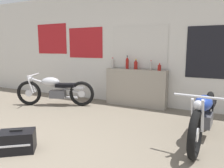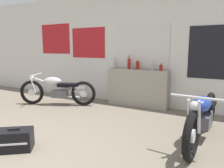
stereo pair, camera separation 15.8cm
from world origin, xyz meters
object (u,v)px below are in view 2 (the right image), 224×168
(bottle_left_center, at_px, (129,63))
(hard_case_black, at_px, (15,140))
(bottle_leftmost, at_px, (115,63))
(motorcycle_blue, at_px, (202,116))
(bottle_center, at_px, (137,65))
(motorcycle_silver, at_px, (57,90))
(bottle_right_center, at_px, (153,66))
(bottle_rightmost, at_px, (161,67))

(bottle_left_center, xyz_separation_m, hard_case_black, (-0.33, -3.00, -0.88))
(bottle_leftmost, height_order, motorcycle_blue, bottle_leftmost)
(bottle_center, relative_size, motorcycle_silver, 0.14)
(bottle_leftmost, distance_m, bottle_center, 0.63)
(bottle_right_center, height_order, hard_case_black, bottle_right_center)
(hard_case_black, bearing_deg, bottle_right_center, 73.03)
(bottle_leftmost, height_order, bottle_center, bottle_leftmost)
(bottle_center, bearing_deg, bottle_leftmost, 178.43)
(bottle_rightmost, xyz_separation_m, motorcycle_silver, (-2.32, -0.84, -0.58))
(motorcycle_silver, xyz_separation_m, hard_case_black, (1.18, -2.10, -0.24))
(bottle_center, relative_size, bottle_right_center, 1.11)
(bottle_left_center, distance_m, hard_case_black, 3.14)
(bottle_right_center, bearing_deg, bottle_rightmost, -19.06)
(bottle_leftmost, height_order, hard_case_black, bottle_leftmost)
(bottle_right_center, bearing_deg, bottle_left_center, -178.41)
(bottle_leftmost, xyz_separation_m, bottle_rightmost, (1.22, -0.08, -0.04))
(bottle_center, relative_size, bottle_rightmost, 1.46)
(bottle_leftmost, relative_size, motorcycle_silver, 0.15)
(bottle_right_center, bearing_deg, motorcycle_blue, -48.87)
(bottle_center, xyz_separation_m, bottle_rightmost, (0.59, -0.06, -0.03))
(bottle_left_center, xyz_separation_m, motorcycle_blue, (1.87, -1.45, -0.64))
(motorcycle_silver, bearing_deg, bottle_rightmost, 19.85)
(bottle_center, relative_size, motorcycle_blue, 0.12)
(bottle_center, bearing_deg, hard_case_black, -100.45)
(bottle_rightmost, height_order, motorcycle_silver, bottle_rightmost)
(bottle_right_center, relative_size, motorcycle_blue, 0.11)
(bottle_rightmost, xyz_separation_m, motorcycle_blue, (1.06, -1.39, -0.57))
(bottle_left_center, relative_size, bottle_rightmost, 1.92)
(bottle_leftmost, xyz_separation_m, motorcycle_blue, (2.28, -1.47, -0.61))
(bottle_center, bearing_deg, bottle_right_center, 2.35)
(bottle_left_center, relative_size, bottle_right_center, 1.46)
(bottle_leftmost, height_order, motorcycle_silver, bottle_leftmost)
(motorcycle_silver, bearing_deg, bottle_leftmost, 39.75)
(bottle_center, height_order, hard_case_black, bottle_center)
(motorcycle_silver, bearing_deg, bottle_right_center, 23.52)
(bottle_center, xyz_separation_m, motorcycle_blue, (1.65, -1.45, -0.60))
(bottle_right_center, bearing_deg, hard_case_black, -106.97)
(bottle_left_center, relative_size, motorcycle_blue, 0.16)
(bottle_center, bearing_deg, motorcycle_silver, -152.58)
(bottle_leftmost, distance_m, bottle_rightmost, 1.22)
(bottle_right_center, distance_m, motorcycle_silver, 2.36)
(bottle_leftmost, bearing_deg, bottle_left_center, -2.59)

